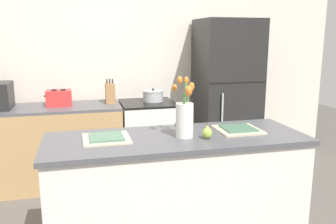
% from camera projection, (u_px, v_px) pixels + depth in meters
% --- Properties ---
extents(back_wall, '(5.20, 0.08, 2.70)m').
position_uv_depth(back_wall, '(133.00, 59.00, 4.27)').
color(back_wall, silver).
rests_on(back_wall, ground_plane).
extents(kitchen_island, '(1.80, 0.66, 0.94)m').
position_uv_depth(kitchen_island, '(176.00, 199.00, 2.55)').
color(kitchen_island, silver).
rests_on(kitchen_island, ground_plane).
extents(back_counter, '(1.68, 0.60, 0.88)m').
position_uv_depth(back_counter, '(42.00, 147.00, 3.83)').
color(back_counter, tan).
rests_on(back_counter, ground_plane).
extents(stove_range, '(0.60, 0.61, 0.88)m').
position_uv_depth(stove_range, '(148.00, 140.00, 4.10)').
color(stove_range, silver).
rests_on(stove_range, ground_plane).
extents(refrigerator, '(0.68, 0.67, 1.81)m').
position_uv_depth(refrigerator, '(226.00, 97.00, 4.23)').
color(refrigerator, black).
rests_on(refrigerator, ground_plane).
extents(flower_vase, '(0.15, 0.14, 0.43)m').
position_uv_depth(flower_vase, '(185.00, 116.00, 2.41)').
color(flower_vase, silver).
rests_on(flower_vase, kitchen_island).
extents(pear_figurine, '(0.07, 0.07, 0.11)m').
position_uv_depth(pear_figurine, '(207.00, 132.00, 2.39)').
color(pear_figurine, '#9EBC47').
rests_on(pear_figurine, kitchen_island).
extents(plate_setting_left, '(0.31, 0.31, 0.02)m').
position_uv_depth(plate_setting_left, '(106.00, 138.00, 2.38)').
color(plate_setting_left, beige).
rests_on(plate_setting_left, kitchen_island).
extents(plate_setting_right, '(0.31, 0.31, 0.02)m').
position_uv_depth(plate_setting_right, '(238.00, 129.00, 2.60)').
color(plate_setting_right, beige).
rests_on(plate_setting_right, kitchen_island).
extents(toaster, '(0.28, 0.18, 0.17)m').
position_uv_depth(toaster, '(59.00, 98.00, 3.77)').
color(toaster, red).
rests_on(toaster, back_counter).
extents(cooking_pot, '(0.24, 0.24, 0.15)m').
position_uv_depth(cooking_pot, '(153.00, 96.00, 4.05)').
color(cooking_pot, '#B2B5B7').
rests_on(cooking_pot, stove_range).
extents(knife_block, '(0.10, 0.14, 0.27)m').
position_uv_depth(knife_block, '(110.00, 93.00, 3.92)').
color(knife_block, '#A37547').
rests_on(knife_block, back_counter).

